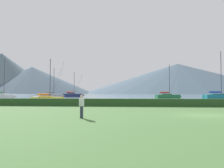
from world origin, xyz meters
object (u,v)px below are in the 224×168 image
object	(u,v)px
sailboat_slip_4	(48,99)
sailboat_slip_6	(219,96)
sailboat_slip_2	(73,95)
sailboat_slip_3	(2,96)
sailboat_slip_7	(52,96)
sailboat_slip_8	(168,96)
person_standing_walker	(82,104)

from	to	relation	value
sailboat_slip_4	sailboat_slip_6	world-z (taller)	sailboat_slip_6
sailboat_slip_2	sailboat_slip_4	bearing A→B (deg)	-80.74
sailboat_slip_3	sailboat_slip_7	xyz separation A→B (m)	(14.47, 7.45, -0.05)
sailboat_slip_7	sailboat_slip_8	bearing A→B (deg)	-9.98
sailboat_slip_3	sailboat_slip_8	world-z (taller)	sailboat_slip_3
sailboat_slip_4	sailboat_slip_8	bearing A→B (deg)	45.13
sailboat_slip_4	sailboat_slip_6	bearing A→B (deg)	23.89
sailboat_slip_8	person_standing_walker	world-z (taller)	sailboat_slip_8
sailboat_slip_3	sailboat_slip_6	bearing A→B (deg)	-23.90
sailboat_slip_3	sailboat_slip_7	distance (m)	16.27
sailboat_slip_6	person_standing_walker	bearing A→B (deg)	-131.89
sailboat_slip_3	sailboat_slip_4	size ratio (longest dim) A/B	1.55
sailboat_slip_2	person_standing_walker	distance (m)	79.14
sailboat_slip_4	sailboat_slip_8	size ratio (longest dim) A/B	0.79
sailboat_slip_2	sailboat_slip_3	bearing A→B (deg)	-131.03
sailboat_slip_7	person_standing_walker	world-z (taller)	sailboat_slip_7
sailboat_slip_7	sailboat_slip_4	bearing A→B (deg)	-70.58
sailboat_slip_2	person_standing_walker	world-z (taller)	sailboat_slip_2
sailboat_slip_8	sailboat_slip_6	bearing A→B (deg)	-57.69
sailboat_slip_8	person_standing_walker	bearing A→B (deg)	-120.21
sailboat_slip_2	sailboat_slip_7	size ratio (longest dim) A/B	0.98
sailboat_slip_2	sailboat_slip_4	world-z (taller)	sailboat_slip_2
sailboat_slip_6	sailboat_slip_8	xyz separation A→B (m)	(-11.51, 10.44, -0.07)
sailboat_slip_6	sailboat_slip_7	xyz separation A→B (m)	(-51.26, 17.62, -0.06)
sailboat_slip_2	person_standing_walker	size ratio (longest dim) A/B	6.44
sailboat_slip_6	person_standing_walker	size ratio (longest dim) A/B	7.62
sailboat_slip_6	sailboat_slip_4	bearing A→B (deg)	-166.46
sailboat_slip_7	person_standing_walker	distance (m)	67.13
sailboat_slip_4	sailboat_slip_8	distance (m)	39.60
sailboat_slip_3	person_standing_walker	world-z (taller)	sailboat_slip_3
sailboat_slip_3	sailboat_slip_7	world-z (taller)	sailboat_slip_3
sailboat_slip_2	sailboat_slip_7	distance (m)	14.42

